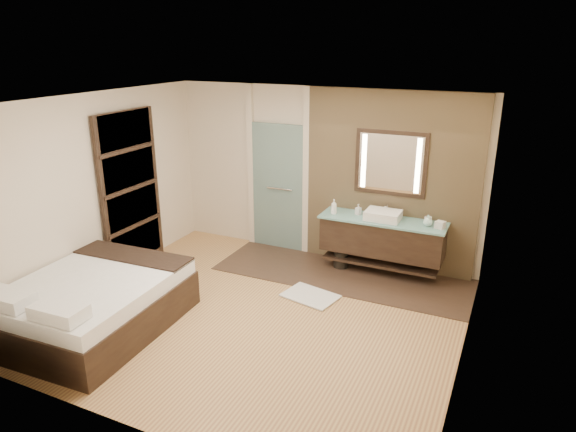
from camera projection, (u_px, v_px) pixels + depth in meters
The scene contains 15 objects.
floor at pixel (256, 315), 6.59m from camera, with size 5.00×5.00×0.00m, color #9C6641.
tile_strip at pixel (342, 274), 7.72m from camera, with size 3.80×1.30×0.01m, color #39291F.
stone_wall at pixel (390, 182), 7.61m from camera, with size 2.60×0.08×2.70m, color tan.
vanity at pixel (382, 237), 7.61m from camera, with size 1.85×0.55×0.88m.
mirror_unit at pixel (391, 163), 7.47m from camera, with size 1.06×0.04×0.96m.
frosted_door at pixel (278, 182), 8.41m from camera, with size 1.10×0.12×2.70m.
shoji_partition at pixel (131, 191), 7.67m from camera, with size 0.06×1.20×2.40m.
bed at pixel (93, 303), 6.21m from camera, with size 1.75×2.14×0.80m.
bath_mat at pixel (310, 296), 7.05m from camera, with size 0.72×0.50×0.02m, color silver.
waste_bin at pixel (341, 259), 7.94m from camera, with size 0.23×0.23×0.28m, color black.
tissue_box at pixel (440, 225), 7.14m from camera, with size 0.12×0.12×0.10m, color silver.
soap_bottle_a at pixel (334, 207), 7.70m from camera, with size 0.09×0.09×0.23m, color white.
soap_bottle_b at pixel (358, 209), 7.69m from camera, with size 0.07×0.07×0.16m, color #B2B2B2.
soap_bottle_c at pixel (428, 220), 7.22m from camera, with size 0.12×0.12×0.16m, color #C2F4ED.
cup at pixel (428, 220), 7.37m from camera, with size 0.11×0.11×0.09m, color silver.
Camera 1 is at (2.81, -5.11, 3.36)m, focal length 32.00 mm.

